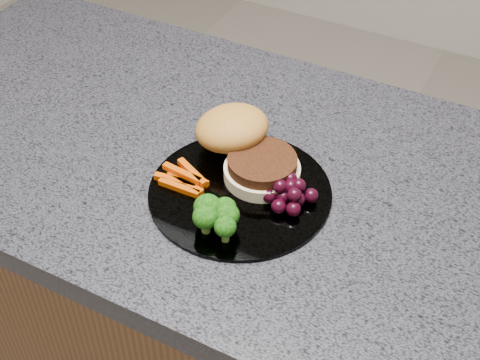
% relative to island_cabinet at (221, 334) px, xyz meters
% --- Properties ---
extents(island_cabinet, '(1.20, 0.60, 0.86)m').
position_rel_island_cabinet_xyz_m(island_cabinet, '(0.00, 0.00, 0.00)').
color(island_cabinet, brown).
rests_on(island_cabinet, ground).
extents(countertop, '(1.20, 0.60, 0.04)m').
position_rel_island_cabinet_xyz_m(countertop, '(0.00, 0.00, 0.45)').
color(countertop, '#494852').
rests_on(countertop, island_cabinet).
extents(plate, '(0.26, 0.26, 0.01)m').
position_rel_island_cabinet_xyz_m(plate, '(0.07, -0.06, 0.47)').
color(plate, white).
rests_on(plate, countertop).
extents(burger, '(0.21, 0.18, 0.06)m').
position_rel_island_cabinet_xyz_m(burger, '(0.04, 0.00, 0.50)').
color(burger, '#F8E1AF').
rests_on(burger, plate).
extents(carrot_sticks, '(0.08, 0.05, 0.02)m').
position_rel_island_cabinet_xyz_m(carrot_sticks, '(-0.00, -0.08, 0.48)').
color(carrot_sticks, '#CC4803').
rests_on(carrot_sticks, plate).
extents(broccoli, '(0.07, 0.06, 0.05)m').
position_rel_island_cabinet_xyz_m(broccoli, '(0.08, -0.14, 0.50)').
color(broccoli, '#557D2D').
rests_on(broccoli, plate).
extents(grape_bunch, '(0.08, 0.06, 0.04)m').
position_rel_island_cabinet_xyz_m(grape_bunch, '(0.14, -0.05, 0.49)').
color(grape_bunch, black).
rests_on(grape_bunch, plate).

